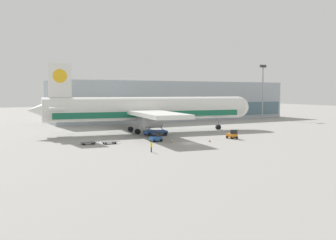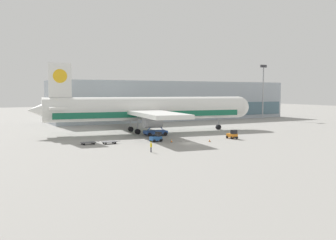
{
  "view_description": "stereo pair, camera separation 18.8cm",
  "coord_description": "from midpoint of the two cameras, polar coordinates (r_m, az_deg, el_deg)",
  "views": [
    {
      "loc": [
        -39.09,
        -63.59,
        10.35
      ],
      "look_at": [
        0.53,
        9.94,
        4.0
      ],
      "focal_mm": 40.0,
      "sensor_mm": 36.0,
      "label": 1
    },
    {
      "loc": [
        -38.93,
        -63.68,
        10.35
      ],
      "look_at": [
        0.53,
        9.94,
        4.0
      ],
      "focal_mm": 40.0,
      "sensor_mm": 36.0,
      "label": 2
    }
  ],
  "objects": [
    {
      "name": "baggage_tug_foreground",
      "position": [
        77.49,
        -1.83,
        -2.68
      ],
      "size": [
        2.57,
        1.84,
        2.0
      ],
      "rotation": [
        0.0,
        0.0,
        0.09
      ],
      "color": "#2D66B7",
      "rests_on": "ground_plane"
    },
    {
      "name": "ground_plane",
      "position": [
        75.36,
        3.17,
        -3.55
      ],
      "size": [
        400.0,
        400.0,
        0.0
      ],
      "primitive_type": "plane",
      "color": "gray"
    },
    {
      "name": "ground_crew_near",
      "position": [
        64.12,
        -2.65,
        -3.96
      ],
      "size": [
        0.27,
        0.57,
        1.84
      ],
      "rotation": [
        0.0,
        0.0,
        4.58
      ],
      "color": "black",
      "rests_on": "ground_plane"
    },
    {
      "name": "baggage_dolly_second",
      "position": [
        75.23,
        -8.97,
        -3.31
      ],
      "size": [
        3.72,
        1.56,
        0.48
      ],
      "rotation": [
        0.0,
        0.0,
        0.02
      ],
      "color": "#56565B",
      "rests_on": "ground_plane"
    },
    {
      "name": "light_mast",
      "position": [
        147.61,
        14.2,
        4.87
      ],
      "size": [
        2.8,
        0.5,
        20.51
      ],
      "color": "#9EA0A5",
      "rests_on": "ground_plane"
    },
    {
      "name": "traffic_cone_far",
      "position": [
        76.46,
        0.49,
        -3.17
      ],
      "size": [
        0.4,
        0.4,
        0.7
      ],
      "color": "black",
      "rests_on": "ground_plane"
    },
    {
      "name": "baggage_tug_mid",
      "position": [
        83.56,
        9.74,
        -2.23
      ],
      "size": [
        1.68,
        2.48,
        2.0
      ],
      "rotation": [
        0.0,
        0.0,
        -1.55
      ],
      "color": "orange",
      "rests_on": "ground_plane"
    },
    {
      "name": "scissor_lift_loader",
      "position": [
        88.31,
        -1.99,
        -0.97
      ],
      "size": [
        5.54,
        3.94,
        5.79
      ],
      "rotation": [
        0.0,
        0.0,
        -0.13
      ],
      "color": "#284C99",
      "rests_on": "ground_plane"
    },
    {
      "name": "terminal_building",
      "position": [
        139.59,
        0.8,
        2.97
      ],
      "size": [
        90.0,
        18.2,
        14.0
      ],
      "color": "#9EA8B2",
      "rests_on": "ground_plane"
    },
    {
      "name": "airplane_main",
      "position": [
        94.79,
        -3.33,
        1.61
      ],
      "size": [
        57.94,
        48.63,
        17.0
      ],
      "rotation": [
        0.0,
        0.0,
        -0.13
      ],
      "color": "white",
      "rests_on": "ground_plane"
    },
    {
      "name": "traffic_cone_near",
      "position": [
        77.87,
        6.31,
        -3.1
      ],
      "size": [
        0.4,
        0.4,
        0.61
      ],
      "color": "black",
      "rests_on": "ground_plane"
    },
    {
      "name": "baggage_dolly_lead",
      "position": [
        75.01,
        -12.12,
        -3.38
      ],
      "size": [
        3.72,
        1.56,
        0.48
      ],
      "rotation": [
        0.0,
        0.0,
        0.02
      ],
      "color": "#56565B",
      "rests_on": "ground_plane"
    }
  ]
}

